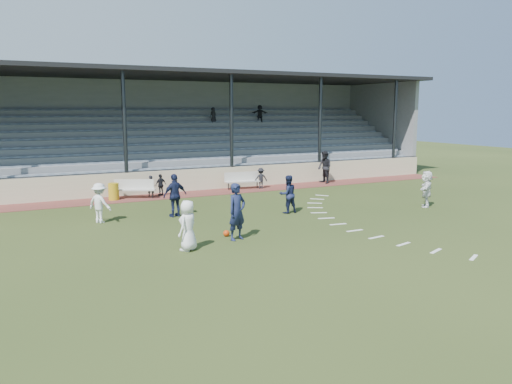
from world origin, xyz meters
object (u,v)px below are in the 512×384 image
at_px(player_navy_lead, 237,212).
at_px(trash_bin, 114,191).
at_px(player_white_lead, 188,226).
at_px(official, 325,167).
at_px(football, 226,233).
at_px(bench_right, 242,179).
at_px(bench_left, 135,187).

bearing_deg(player_navy_lead, trash_bin, 84.59).
height_order(player_white_lead, official, official).
xyz_separation_m(football, player_white_lead, (-1.78, -1.09, 0.70)).
bearing_deg(bench_right, football, -110.57).
height_order(bench_left, official, official).
relative_size(trash_bin, official, 0.42).
bearing_deg(football, bench_left, 96.89).
height_order(bench_left, trash_bin, bench_left).
bearing_deg(bench_left, player_navy_lead, -57.75).
height_order(football, official, official).
distance_m(trash_bin, official, 12.62).
distance_m(bench_right, official, 5.45).
height_order(bench_right, player_white_lead, player_white_lead).
height_order(player_white_lead, player_navy_lead, player_navy_lead).
bearing_deg(bench_right, trash_bin, -170.01).
relative_size(bench_left, football, 8.73).
bearing_deg(trash_bin, bench_right, 2.71).
bearing_deg(official, trash_bin, -89.28).
xyz_separation_m(bench_left, player_navy_lead, (1.27, -9.77, 0.40)).
relative_size(player_white_lead, player_navy_lead, 0.82).
bearing_deg(bench_left, bench_right, 27.62).
xyz_separation_m(bench_left, official, (11.55, 0.05, 0.42)).
bearing_deg(football, player_white_lead, -148.56).
relative_size(bench_right, player_navy_lead, 1.03).
bearing_deg(player_navy_lead, bench_right, 45.40).
relative_size(player_navy_lead, official, 1.01).
bearing_deg(trash_bin, football, -76.67).
height_order(bench_left, football, bench_left).
relative_size(trash_bin, player_navy_lead, 0.42).
bearing_deg(trash_bin, player_navy_lead, -76.57).
height_order(bench_right, football, bench_right).
xyz_separation_m(bench_right, player_navy_lead, (-4.86, -10.07, 0.40)).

